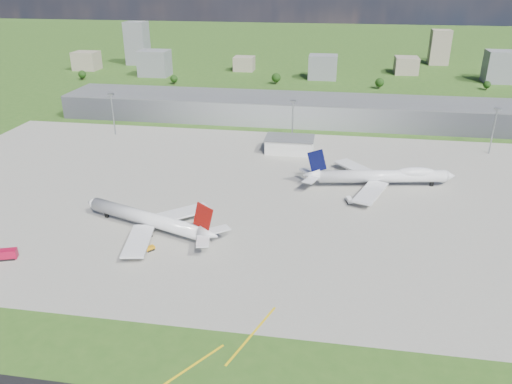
# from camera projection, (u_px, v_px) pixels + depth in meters

# --- Properties ---
(ground) EXTENTS (1400.00, 1400.00, 0.00)m
(ground) POSITION_uv_depth(u_px,v_px,m) (282.00, 126.00, 326.65)
(ground) COLOR #31591B
(ground) RESTS_ON ground
(apron) EXTENTS (360.00, 190.00, 0.08)m
(apron) POSITION_uv_depth(u_px,v_px,m) (276.00, 195.00, 225.98)
(apron) COLOR gray
(apron) RESTS_ON ground
(terminal) EXTENTS (300.00, 42.00, 15.00)m
(terminal) POSITION_uv_depth(u_px,v_px,m) (284.00, 109.00, 337.13)
(terminal) COLOR gray
(terminal) RESTS_ON ground
(ops_building) EXTENTS (26.00, 16.00, 8.00)m
(ops_building) POSITION_uv_depth(u_px,v_px,m) (290.00, 145.00, 278.48)
(ops_building) COLOR silver
(ops_building) RESTS_ON ground
(mast_west) EXTENTS (3.50, 2.00, 25.90)m
(mast_west) POSITION_uv_depth(u_px,v_px,m) (112.00, 107.00, 302.49)
(mast_west) COLOR gray
(mast_west) RESTS_ON ground
(mast_center) EXTENTS (3.50, 2.00, 25.90)m
(mast_center) POSITION_uv_depth(u_px,v_px,m) (293.00, 114.00, 286.43)
(mast_center) COLOR gray
(mast_center) RESTS_ON ground
(mast_east) EXTENTS (3.50, 2.00, 25.90)m
(mast_east) POSITION_uv_depth(u_px,v_px,m) (495.00, 123.00, 270.36)
(mast_east) COLOR gray
(mast_east) RESTS_ON ground
(airliner_red_twin) EXTENTS (62.50, 47.44, 17.74)m
(airliner_red_twin) POSITION_uv_depth(u_px,v_px,m) (150.00, 220.00, 193.43)
(airliner_red_twin) COLOR silver
(airliner_red_twin) RESTS_ON ground
(airliner_blue_quad) EXTENTS (71.46, 55.44, 18.73)m
(airliner_blue_quad) POSITION_uv_depth(u_px,v_px,m) (382.00, 176.00, 233.16)
(airliner_blue_quad) COLOR silver
(airliner_blue_quad) RESTS_ON ground
(fire_truck) EXTENTS (8.81, 5.67, 3.65)m
(fire_truck) POSITION_uv_depth(u_px,v_px,m) (5.00, 255.00, 175.29)
(fire_truck) COLOR maroon
(fire_truck) RESTS_ON ground
(tug_yellow) EXTENTS (3.54, 3.67, 1.65)m
(tug_yellow) POSITION_uv_depth(u_px,v_px,m) (150.00, 249.00, 181.05)
(tug_yellow) COLOR orange
(tug_yellow) RESTS_ON ground
(van_white_near) EXTENTS (3.16, 4.88, 2.33)m
(van_white_near) POSITION_uv_depth(u_px,v_px,m) (349.00, 200.00, 218.27)
(van_white_near) COLOR white
(van_white_near) RESTS_ON ground
(bldg_far_w) EXTENTS (24.00, 20.00, 18.00)m
(bldg_far_w) POSITION_uv_depth(u_px,v_px,m) (87.00, 61.00, 508.42)
(bldg_far_w) COLOR gray
(bldg_far_w) RESTS_ON ground
(bldg_w) EXTENTS (28.00, 22.00, 24.00)m
(bldg_w) POSITION_uv_depth(u_px,v_px,m) (155.00, 63.00, 477.48)
(bldg_w) COLOR slate
(bldg_w) RESTS_ON ground
(bldg_cw) EXTENTS (20.00, 18.00, 14.00)m
(bldg_cw) POSITION_uv_depth(u_px,v_px,m) (244.00, 64.00, 503.90)
(bldg_cw) COLOR gray
(bldg_cw) RESTS_ON ground
(bldg_c) EXTENTS (26.00, 20.00, 22.00)m
(bldg_c) POSITION_uv_depth(u_px,v_px,m) (323.00, 67.00, 463.54)
(bldg_c) COLOR slate
(bldg_c) RESTS_ON ground
(bldg_ce) EXTENTS (22.00, 24.00, 16.00)m
(bldg_ce) POSITION_uv_depth(u_px,v_px,m) (406.00, 65.00, 489.14)
(bldg_ce) COLOR gray
(bldg_ce) RESTS_ON ground
(bldg_e) EXTENTS (30.00, 22.00, 28.00)m
(bldg_e) POSITION_uv_depth(u_px,v_px,m) (502.00, 67.00, 447.96)
(bldg_e) COLOR slate
(bldg_e) RESTS_ON ground
(bldg_tall_w) EXTENTS (22.00, 20.00, 44.00)m
(bldg_tall_w) POSITION_uv_depth(u_px,v_px,m) (137.00, 43.00, 533.36)
(bldg_tall_w) COLOR slate
(bldg_tall_w) RESTS_ON ground
(bldg_tall_e) EXTENTS (20.00, 18.00, 36.00)m
(bldg_tall_e) POSITION_uv_depth(u_px,v_px,m) (440.00, 47.00, 533.33)
(bldg_tall_e) COLOR gray
(bldg_tall_e) RESTS_ON ground
(tree_far_w) EXTENTS (7.20, 7.20, 8.80)m
(tree_far_w) POSITION_uv_depth(u_px,v_px,m) (82.00, 74.00, 461.97)
(tree_far_w) COLOR #382314
(tree_far_w) RESTS_ON ground
(tree_w) EXTENTS (6.75, 6.75, 8.25)m
(tree_w) POSITION_uv_depth(u_px,v_px,m) (174.00, 79.00, 444.44)
(tree_w) COLOR #382314
(tree_w) RESTS_ON ground
(tree_c) EXTENTS (8.10, 8.10, 9.90)m
(tree_c) POSITION_uv_depth(u_px,v_px,m) (276.00, 78.00, 444.43)
(tree_c) COLOR #382314
(tree_c) RESTS_ON ground
(tree_e) EXTENTS (7.65, 7.65, 9.35)m
(tree_e) POSITION_uv_depth(u_px,v_px,m) (380.00, 82.00, 426.90)
(tree_e) COLOR #382314
(tree_e) RESTS_ON ground
(tree_far_e) EXTENTS (6.30, 6.30, 7.70)m
(tree_far_e) POSITION_uv_depth(u_px,v_px,m) (487.00, 85.00, 423.17)
(tree_far_e) COLOR #382314
(tree_far_e) RESTS_ON ground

